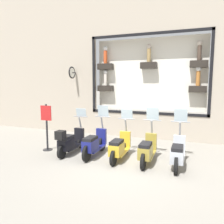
# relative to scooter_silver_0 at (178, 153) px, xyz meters

# --- Properties ---
(ground_plane) EXTENTS (120.00, 120.00, 0.00)m
(ground_plane) POSITION_rel_scooter_silver_0_xyz_m (-0.29, 1.61, -0.43)
(ground_plane) COLOR gray
(building_facade) EXTENTS (1.21, 36.00, 9.19)m
(building_facade) POSITION_rel_scooter_silver_0_xyz_m (3.31, 1.61, 4.25)
(building_facade) COLOR #ADA08E
(building_facade) RESTS_ON ground_plane
(scooter_silver_0) EXTENTS (1.80, 0.60, 1.67)m
(scooter_silver_0) POSITION_rel_scooter_silver_0_xyz_m (0.00, 0.00, 0.00)
(scooter_silver_0) COLOR black
(scooter_silver_0) RESTS_ON ground_plane
(scooter_olive_1) EXTENTS (1.80, 0.60, 1.68)m
(scooter_olive_1) POSITION_rel_scooter_silver_0_xyz_m (0.00, 0.92, 0.00)
(scooter_olive_1) COLOR black
(scooter_olive_1) RESTS_ON ground_plane
(scooter_yellow_2) EXTENTS (1.80, 0.60, 1.60)m
(scooter_yellow_2) POSITION_rel_scooter_silver_0_xyz_m (-0.00, 1.84, -0.01)
(scooter_yellow_2) COLOR black
(scooter_yellow_2) RESTS_ON ground_plane
(scooter_navy_3) EXTENTS (1.81, 0.60, 1.70)m
(scooter_navy_3) POSITION_rel_scooter_silver_0_xyz_m (0.00, 2.76, 0.02)
(scooter_navy_3) COLOR black
(scooter_navy_3) RESTS_ON ground_plane
(scooter_black_4) EXTENTS (1.79, 0.61, 1.55)m
(scooter_black_4) POSITION_rel_scooter_silver_0_xyz_m (-0.07, 3.68, 0.02)
(scooter_black_4) COLOR black
(scooter_black_4) RESTS_ON ground_plane
(shop_sign_post) EXTENTS (0.36, 0.45, 1.74)m
(shop_sign_post) POSITION_rel_scooter_silver_0_xyz_m (0.05, 4.72, 0.51)
(shop_sign_post) COLOR #232326
(shop_sign_post) RESTS_ON ground_plane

